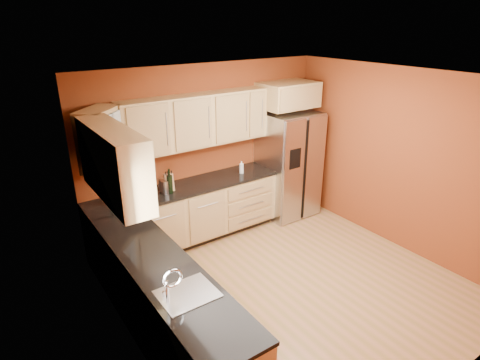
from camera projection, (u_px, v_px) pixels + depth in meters
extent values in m
plane|color=olive|center=(289.00, 284.00, 5.18)|extent=(4.00, 4.00, 0.00)
plane|color=silver|center=(300.00, 79.00, 4.20)|extent=(4.00, 4.00, 0.00)
cube|color=maroon|center=(207.00, 150.00, 6.21)|extent=(4.00, 0.04, 2.60)
cube|color=maroon|center=(464.00, 276.00, 3.17)|extent=(4.00, 0.04, 2.60)
cube|color=maroon|center=(129.00, 243.00, 3.63)|extent=(0.04, 4.00, 2.60)
cube|color=maroon|center=(398.00, 160.00, 5.75)|extent=(0.04, 4.00, 2.60)
cube|color=tan|center=(188.00, 216.00, 6.01)|extent=(2.90, 0.60, 0.88)
cube|color=tan|center=(166.00, 307.00, 4.11)|extent=(0.60, 2.80, 0.88)
cube|color=black|center=(186.00, 188.00, 5.83)|extent=(2.90, 0.62, 0.04)
cube|color=black|center=(164.00, 269.00, 3.94)|extent=(0.62, 2.80, 0.04)
cube|color=tan|center=(197.00, 121.00, 5.75)|extent=(2.30, 0.33, 0.75)
cube|color=tan|center=(114.00, 163.00, 4.07)|extent=(0.33, 1.35, 0.75)
cube|color=tan|center=(101.00, 139.00, 4.88)|extent=(0.67, 0.67, 0.75)
cube|color=tan|center=(288.00, 95.00, 6.41)|extent=(0.92, 0.60, 0.40)
cube|color=#ABABB0|center=(288.00, 164.00, 6.79)|extent=(0.90, 0.75, 1.78)
cube|color=white|center=(151.00, 242.00, 3.17)|extent=(0.03, 0.90, 1.00)
cylinder|color=#ABABB0|center=(163.00, 185.00, 5.64)|extent=(0.15, 0.15, 0.18)
cylinder|color=#ABABB0|center=(165.00, 187.00, 5.57)|extent=(0.11, 0.11, 0.19)
cube|color=tan|center=(169.00, 182.00, 5.65)|extent=(0.14, 0.13, 0.25)
cylinder|color=white|center=(241.00, 167.00, 6.29)|extent=(0.07, 0.07, 0.20)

